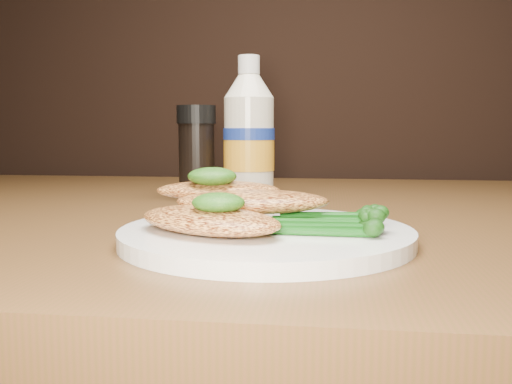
# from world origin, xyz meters

# --- Properties ---
(plate) EXTENTS (0.24, 0.24, 0.01)m
(plate) POSITION_xyz_m (0.11, 0.84, 0.76)
(plate) COLOR white
(plate) RESTS_ON dining_table
(chicken_front) EXTENTS (0.14, 0.12, 0.02)m
(chicken_front) POSITION_xyz_m (0.06, 0.81, 0.77)
(chicken_front) COLOR #F5A24E
(chicken_front) RESTS_ON plate
(chicken_mid) EXTENTS (0.14, 0.08, 0.02)m
(chicken_mid) POSITION_xyz_m (0.09, 0.86, 0.78)
(chicken_mid) COLOR #F5A24E
(chicken_mid) RESTS_ON plate
(chicken_back) EXTENTS (0.12, 0.07, 0.02)m
(chicken_back) POSITION_xyz_m (0.06, 0.88, 0.79)
(chicken_back) COLOR #F5A24E
(chicken_back) RESTS_ON plate
(pesto_front) EXTENTS (0.04, 0.04, 0.02)m
(pesto_front) POSITION_xyz_m (0.07, 0.80, 0.79)
(pesto_front) COLOR black
(pesto_front) RESTS_ON chicken_front
(pesto_back) EXTENTS (0.05, 0.04, 0.02)m
(pesto_back) POSITION_xyz_m (0.05, 0.87, 0.80)
(pesto_back) COLOR black
(pesto_back) RESTS_ON chicken_back
(broccolini_bundle) EXTENTS (0.12, 0.10, 0.02)m
(broccolini_bundle) POSITION_xyz_m (0.15, 0.84, 0.77)
(broccolini_bundle) COLOR #104B10
(broccolini_bundle) RESTS_ON plate
(mayo_bottle) EXTENTS (0.08, 0.08, 0.18)m
(mayo_bottle) POSITION_xyz_m (0.05, 1.10, 0.84)
(mayo_bottle) COLOR beige
(mayo_bottle) RESTS_ON dining_table
(pepper_grinder) EXTENTS (0.06, 0.06, 0.12)m
(pepper_grinder) POSITION_xyz_m (-0.02, 1.10, 0.81)
(pepper_grinder) COLOR black
(pepper_grinder) RESTS_ON dining_table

